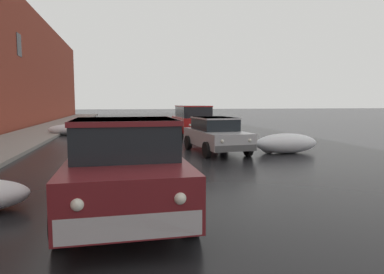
% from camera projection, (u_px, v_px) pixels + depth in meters
% --- Properties ---
extents(snow_bank_along_left_kerb, '(2.55, 1.12, 0.79)m').
position_uv_depth(snow_bank_along_left_kerb, '(285.00, 144.00, 13.86)').
color(snow_bank_along_left_kerb, white).
rests_on(snow_bank_along_left_kerb, ground).
extents(snow_bank_mid_block_left, '(2.86, 1.31, 0.68)m').
position_uv_depth(snow_bank_mid_block_left, '(72.00, 129.00, 21.48)').
color(snow_bank_mid_block_left, white).
rests_on(snow_bank_mid_block_left, ground).
extents(pickup_truck_maroon_approaching_near_lane, '(2.19, 5.06, 1.76)m').
position_uv_depth(pickup_truck_maroon_approaching_near_lane, '(125.00, 165.00, 6.42)').
color(pickup_truck_maroon_approaching_near_lane, maroon).
rests_on(pickup_truck_maroon_approaching_near_lane, ground).
extents(sedan_silver_parked_kerbside_close, '(2.12, 4.07, 1.42)m').
position_uv_depth(sedan_silver_parked_kerbside_close, '(216.00, 134.00, 14.00)').
color(sedan_silver_parked_kerbside_close, '#B7B7BC').
rests_on(sedan_silver_parked_kerbside_close, ground).
extents(suv_red_parked_kerbside_mid, '(2.13, 4.31, 1.82)m').
position_uv_depth(suv_red_parked_kerbside_mid, '(193.00, 120.00, 20.45)').
color(suv_red_parked_kerbside_mid, red).
rests_on(suv_red_parked_kerbside_mid, ground).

